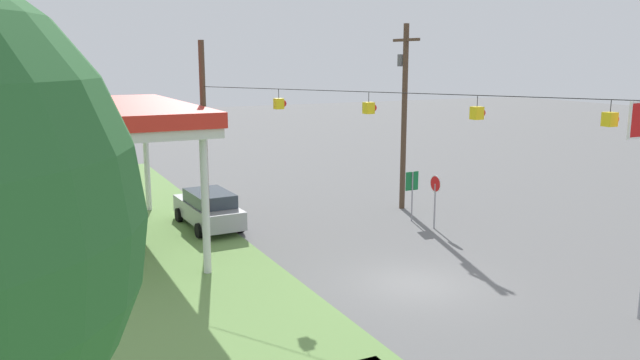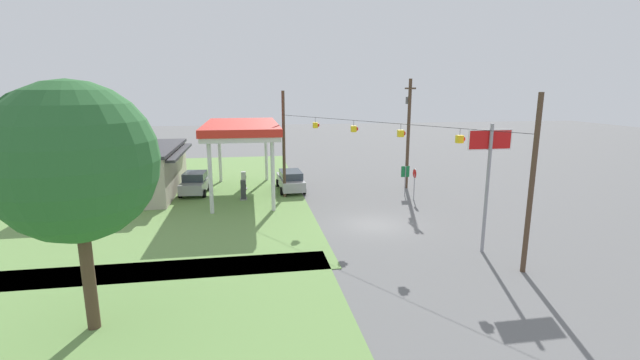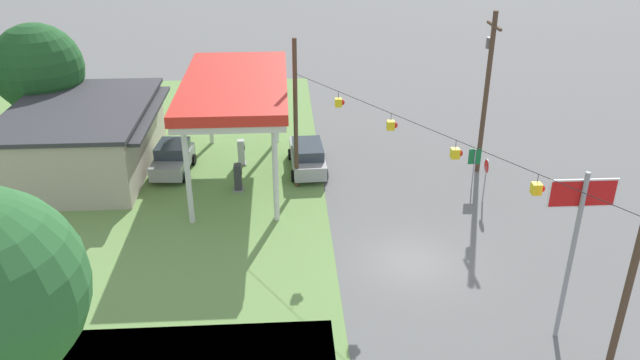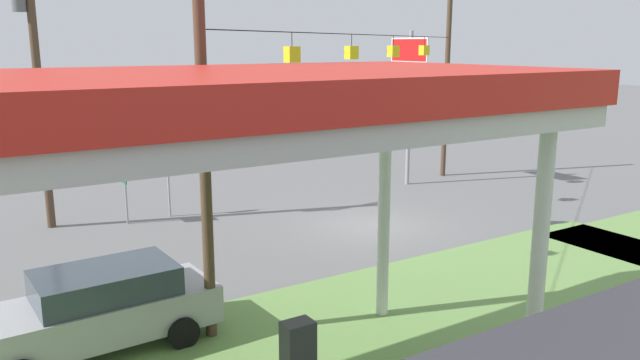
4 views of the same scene
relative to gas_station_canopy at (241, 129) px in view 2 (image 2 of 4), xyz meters
The scene contains 16 objects.
ground_plane 13.76m from the gas_station_canopy, 139.28° to the right, with size 160.00×160.00×0.00m, color slate.
grass_verge_station_corner 10.85m from the gas_station_canopy, 77.76° to the left, with size 36.00×28.00×0.04m, color #6B934C.
gas_station_canopy is the anchor object (origin of this frame).
gas_station_store 9.97m from the gas_station_canopy, 79.10° to the left, with size 11.37×8.36×3.91m.
fuel_pump_near 4.97m from the gas_station_canopy, behind, with size 0.71×0.56×1.56m.
fuel_pump_far 4.97m from the gas_station_canopy, ahead, with size 0.71×0.56×1.56m.
car_at_pumps_front 6.02m from the gas_station_canopy, 79.32° to the right, with size 5.14×2.26×1.75m.
car_at_pumps_rear 6.01m from the gas_station_canopy, 78.24° to the left, with size 4.17×2.35×1.81m.
stop_sign_roadside 14.26m from the gas_station_canopy, 106.78° to the right, with size 0.80×0.08×2.50m.
stop_sign_overhead 19.63m from the gas_station_canopy, 139.60° to the right, with size 0.22×2.41×6.85m.
route_sign 13.79m from the gas_station_canopy, 100.15° to the right, with size 0.10×0.70×2.40m.
utility_pole_main 14.10m from the gas_station_canopy, 89.84° to the right, with size 2.20×0.44×9.40m.
signal_span_gantry 12.70m from the gas_station_canopy, 139.23° to the right, with size 16.47×10.24×8.43m.
tree_behind_station 18.87m from the gas_station_canopy, 72.67° to the left, with size 5.28×5.28×8.56m.
tree_west_verge 20.33m from the gas_station_canopy, 165.00° to the left, with size 5.47×5.47×8.90m.
tree_far_back 14.66m from the gas_station_canopy, 62.35° to the left, with size 5.72×5.72×7.72m.
Camera 2 is at (-25.33, 7.75, 8.57)m, focal length 24.00 mm.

